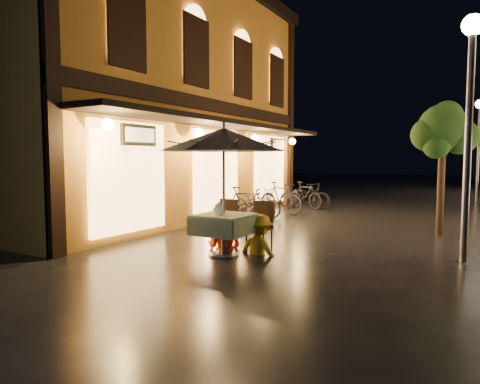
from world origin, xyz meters
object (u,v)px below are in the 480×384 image
Objects in this scene: bicycle_0 at (240,209)px; person_yellow at (259,215)px; table_lantern at (219,208)px; streetlamp_near at (470,93)px; patio_umbrella at (224,140)px; person_orange at (224,211)px; cafe_table at (224,225)px.

person_yellow is at bearing -163.80° from bicycle_0.
table_lantern is 0.16× the size of bicycle_0.
streetlamp_near reaches higher than table_lantern.
streetlamp_near is 4.32m from patio_umbrella.
table_lantern is 0.16× the size of person_orange.
streetlamp_near is 4.84m from cafe_table.
patio_umbrella is at bearing -155.99° from streetlamp_near.
bicycle_0 is at bearing 115.57° from cafe_table.
bicycle_0 is at bearing -45.19° from person_yellow.
table_lantern is 0.81m from person_orange.
patio_umbrella is at bearing 113.42° from person_orange.
streetlamp_near reaches higher than person_orange.
cafe_table is 3.96m from bicycle_0.
cafe_table is 3.96× the size of table_lantern.
table_lantern is at bearing 64.14° from person_yellow.
person_yellow reaches higher than table_lantern.
cafe_table is 0.40× the size of patio_umbrella.
bicycle_0 is (-1.71, 3.57, -1.73)m from patio_umbrella.
person_yellow is (-3.40, -1.22, -2.18)m from streetlamp_near.
bicycle_0 is (-2.18, 3.06, -0.32)m from person_yellow.
streetlamp_near is at bearing 26.06° from table_lantern.
person_yellow is (0.48, 0.51, 0.15)m from cafe_table.
person_orange is 0.81m from person_yellow.
patio_umbrella reaches higher than bicycle_0.
person_yellow is 0.94× the size of bicycle_0.
person_orange is 3.33m from bicycle_0.
patio_umbrella reaches higher than table_lantern.
streetlamp_near is at bearing -171.84° from person_orange.
table_lantern is at bearing -90.00° from patio_umbrella.
patio_umbrella reaches higher than cafe_table.
bicycle_0 is (-1.71, 3.57, -0.17)m from cafe_table.
cafe_table is 0.67× the size of person_yellow.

